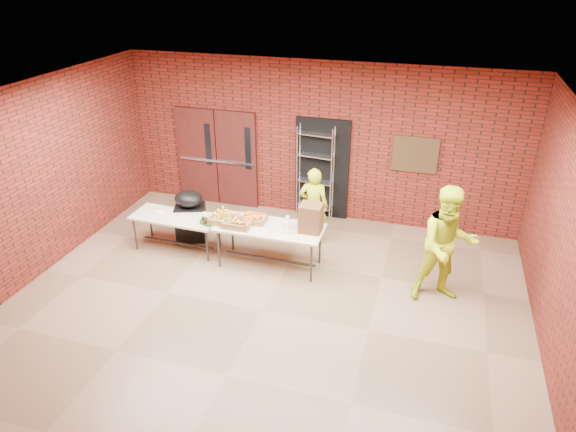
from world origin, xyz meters
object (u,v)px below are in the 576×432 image
Objects in this scene: coffee_dispenser at (311,218)px; volunteer_woman at (313,206)px; table_right at (269,230)px; wire_rack at (315,174)px; covered_grill at (190,215)px; table_left at (176,219)px; volunteer_man at (447,245)px.

volunteer_woman is (-0.20, 0.97, -0.26)m from coffee_dispenser.
coffee_dispenser is (0.72, 0.07, 0.31)m from table_right.
wire_rack is 1.99× the size of covered_grill.
coffee_dispenser is 2.56m from covered_grill.
volunteer_woman is at bearing -5.42° from covered_grill.
volunteer_woman reaches higher than table_right.
wire_rack reaches higher than table_right.
table_left is 0.43m from covered_grill.
wire_rack reaches higher than table_left.
table_right is 2.94m from volunteer_man.
wire_rack is 3.40m from volunteer_man.
wire_rack is 1.05m from volunteer_woman.
coffee_dispenser is at bearing -71.75° from wire_rack.
volunteer_woman is at bearing -71.17° from wire_rack.
covered_grill is 2.36m from volunteer_woman.
volunteer_man is at bearing -5.21° from coffee_dispenser.
volunteer_man is (2.62, -2.17, -0.03)m from wire_rack.
volunteer_woman reaches higher than covered_grill.
wire_rack is 1.06× the size of table_right.
coffee_dispenser is at bearing 5.20° from table_right.
table_left is 2.58m from coffee_dispenser.
coffee_dispenser is at bearing -28.71° from covered_grill.
table_left is at bearing -119.75° from covered_grill.
wire_rack reaches higher than covered_grill.
table_left is at bearing 177.73° from table_right.
covered_grill is (-2.05, -1.55, -0.49)m from wire_rack.
table_left is at bearing 158.87° from volunteer_man.
table_left is 0.85× the size of volunteer_man.
volunteer_woman is at bearing 23.63° from table_left.
wire_rack is 2.01m from coffee_dispenser.
table_left is 4.77m from volunteer_man.
volunteer_woman is at bearing 101.38° from coffee_dispenser.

